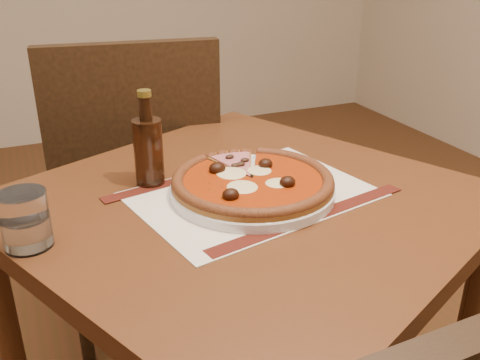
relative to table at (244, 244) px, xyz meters
name	(u,v)px	position (x,y,z in m)	size (l,w,h in m)	color
table	(244,244)	(0.00, 0.00, 0.00)	(1.06, 1.06, 0.75)	#5E3316
chair_far	(136,179)	(-0.08, 0.61, -0.09)	(0.51, 0.51, 0.97)	black
placemat	(253,194)	(0.02, 0.01, 0.10)	(0.44, 0.31, 0.00)	beige
plate	(253,190)	(0.02, 0.01, 0.11)	(0.32, 0.32, 0.02)	white
pizza	(253,180)	(0.02, 0.01, 0.13)	(0.31, 0.31, 0.04)	#9E6C26
ham_slice	(239,165)	(0.03, 0.10, 0.13)	(0.11, 0.15, 0.02)	#9E6C26
water_glass	(25,220)	(-0.39, -0.02, 0.15)	(0.08, 0.08, 0.09)	white
bottle	(148,149)	(-0.15, 0.14, 0.18)	(0.06, 0.06, 0.19)	#351C0D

